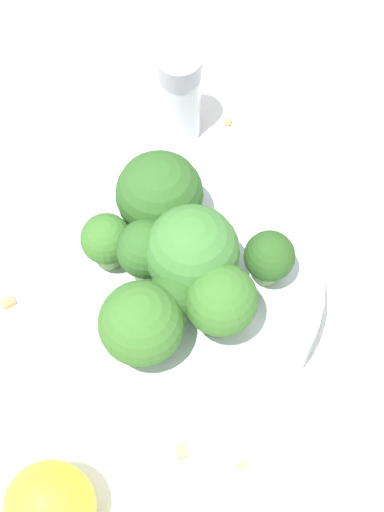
% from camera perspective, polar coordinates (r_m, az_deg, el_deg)
% --- Properties ---
extents(ground_plane, '(3.00, 3.00, 0.00)m').
position_cam_1_polar(ground_plane, '(0.60, 0.00, -3.32)').
color(ground_plane, white).
extents(bowl, '(0.18, 0.18, 0.03)m').
position_cam_1_polar(bowl, '(0.58, 0.00, -2.56)').
color(bowl, silver).
rests_on(bowl, ground_plane).
extents(broccoli_floret_0, '(0.04, 0.04, 0.05)m').
position_cam_1_polar(broccoli_floret_0, '(0.54, -3.08, 0.31)').
color(broccoli_floret_0, '#8EB770').
rests_on(broccoli_floret_0, bowl).
extents(broccoli_floret_1, '(0.06, 0.06, 0.06)m').
position_cam_1_polar(broccoli_floret_1, '(0.56, -2.19, 4.10)').
color(broccoli_floret_1, '#8EB770').
rests_on(broccoli_floret_1, bowl).
extents(broccoli_floret_2, '(0.03, 0.03, 0.05)m').
position_cam_1_polar(broccoli_floret_2, '(0.53, -1.05, -2.53)').
color(broccoli_floret_2, '#84AD66').
rests_on(broccoli_floret_2, bowl).
extents(broccoli_floret_3, '(0.06, 0.06, 0.07)m').
position_cam_1_polar(broccoli_floret_3, '(0.53, -0.02, 0.25)').
color(broccoli_floret_3, '#7A9E5B').
rests_on(broccoli_floret_3, bowl).
extents(broccoli_floret_4, '(0.03, 0.03, 0.04)m').
position_cam_1_polar(broccoli_floret_4, '(0.55, 5.17, -0.11)').
color(broccoli_floret_4, '#8EB770').
rests_on(broccoli_floret_4, bowl).
extents(broccoli_floret_5, '(0.03, 0.03, 0.05)m').
position_cam_1_polar(broccoli_floret_5, '(0.55, -5.72, 1.02)').
color(broccoli_floret_5, '#7A9E5B').
rests_on(broccoli_floret_5, bowl).
extents(broccoli_floret_6, '(0.05, 0.05, 0.06)m').
position_cam_1_polar(broccoli_floret_6, '(0.52, -3.41, -4.56)').
color(broccoli_floret_6, '#84AD66').
rests_on(broccoli_floret_6, bowl).
extents(broccoli_floret_7, '(0.05, 0.05, 0.06)m').
position_cam_1_polar(broccoli_floret_7, '(0.52, 1.94, -3.03)').
color(broccoli_floret_7, '#84AD66').
rests_on(broccoli_floret_7, bowl).
extents(pepper_shaker, '(0.03, 0.03, 0.08)m').
position_cam_1_polar(pepper_shaker, '(0.64, -0.83, 10.61)').
color(pepper_shaker, '#B2B7BC').
rests_on(pepper_shaker, ground_plane).
extents(lemon_wedge, '(0.05, 0.05, 0.05)m').
position_cam_1_polar(lemon_wedge, '(0.53, -9.46, -16.18)').
color(lemon_wedge, yellow).
rests_on(lemon_wedge, ground_plane).
extents(almond_crumb_0, '(0.01, 0.01, 0.01)m').
position_cam_1_polar(almond_crumb_0, '(0.61, -12.18, -2.98)').
color(almond_crumb_0, '#AD7F4C').
rests_on(almond_crumb_0, ground_plane).
extents(almond_crumb_1, '(0.01, 0.01, 0.01)m').
position_cam_1_polar(almond_crumb_1, '(0.55, 3.36, -13.70)').
color(almond_crumb_1, tan).
rests_on(almond_crumb_1, ground_plane).
extents(almond_crumb_2, '(0.01, 0.01, 0.01)m').
position_cam_1_polar(almond_crumb_2, '(0.68, 2.45, 8.97)').
color(almond_crumb_2, '#AD7F4C').
rests_on(almond_crumb_2, ground_plane).
extents(almond_crumb_3, '(0.01, 0.01, 0.01)m').
position_cam_1_polar(almond_crumb_3, '(0.55, -0.76, -12.81)').
color(almond_crumb_3, tan).
rests_on(almond_crumb_3, ground_plane).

